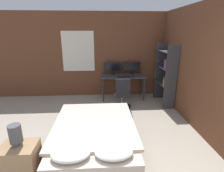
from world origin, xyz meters
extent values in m
cube|color=brown|center=(0.00, 4.36, 1.35)|extent=(12.00, 0.06, 2.70)
cube|color=silver|center=(-1.02, 4.32, 1.49)|extent=(1.01, 0.01, 1.26)
cube|color=#A3B2CC|center=(-1.02, 4.33, 1.49)|extent=(0.93, 0.01, 1.18)
cube|color=brown|center=(1.80, 1.50, 1.35)|extent=(0.06, 12.00, 2.70)
cube|color=brown|center=(-0.45, 1.46, 0.11)|extent=(1.46, 2.07, 0.22)
cube|color=beige|center=(-0.45, 1.46, 0.32)|extent=(1.40, 2.01, 0.20)
cube|color=beige|center=(-0.45, 1.58, 0.44)|extent=(1.50, 1.74, 0.05)
ellipsoid|color=white|center=(-0.75, 0.67, 0.48)|extent=(0.55, 0.38, 0.13)
ellipsoid|color=white|center=(-0.15, 0.67, 0.48)|extent=(0.55, 0.38, 0.13)
cube|color=#997551|center=(-1.49, 0.75, 0.29)|extent=(0.50, 0.40, 0.59)
cylinder|color=gray|center=(-1.49, 0.75, 0.59)|extent=(0.13, 0.13, 0.01)
cylinder|color=gray|center=(-1.49, 0.75, 0.63)|extent=(0.02, 0.02, 0.05)
cylinder|color=#4C4C51|center=(-1.49, 0.75, 0.78)|extent=(0.17, 0.17, 0.26)
cube|color=#38383D|center=(0.39, 3.98, 0.74)|extent=(1.38, 0.63, 0.03)
cylinder|color=#2D2D33|center=(-0.25, 3.71, 0.36)|extent=(0.05, 0.05, 0.73)
cylinder|color=#2D2D33|center=(1.03, 3.71, 0.36)|extent=(0.05, 0.05, 0.73)
cylinder|color=#2D2D33|center=(-0.25, 4.24, 0.36)|extent=(0.05, 0.05, 0.73)
cylinder|color=#2D2D33|center=(1.03, 4.24, 0.36)|extent=(0.05, 0.05, 0.73)
cylinder|color=black|center=(0.08, 4.19, 0.76)|extent=(0.16, 0.16, 0.01)
cylinder|color=black|center=(0.08, 4.19, 0.81)|extent=(0.03, 0.03, 0.09)
cube|color=black|center=(0.08, 4.19, 1.00)|extent=(0.56, 0.03, 0.29)
cube|color=black|center=(0.08, 4.18, 1.00)|extent=(0.53, 0.00, 0.26)
cylinder|color=black|center=(0.71, 4.19, 0.76)|extent=(0.16, 0.16, 0.01)
cylinder|color=black|center=(0.71, 4.19, 0.81)|extent=(0.03, 0.03, 0.09)
cube|color=black|center=(0.71, 4.19, 1.00)|extent=(0.56, 0.03, 0.29)
cube|color=black|center=(0.71, 4.18, 1.00)|extent=(0.53, 0.00, 0.26)
cube|color=black|center=(0.39, 3.77, 0.77)|extent=(0.42, 0.13, 0.02)
ellipsoid|color=black|center=(0.69, 3.77, 0.78)|extent=(0.07, 0.05, 0.04)
cylinder|color=black|center=(0.28, 3.25, 0.02)|extent=(0.52, 0.52, 0.04)
cylinder|color=gray|center=(0.28, 3.25, 0.21)|extent=(0.05, 0.05, 0.33)
cube|color=black|center=(0.28, 3.25, 0.41)|extent=(0.43, 0.43, 0.07)
cube|color=black|center=(0.28, 3.07, 0.67)|extent=(0.39, 0.05, 0.45)
cube|color=#333338|center=(1.58, 3.05, 0.89)|extent=(0.34, 0.02, 1.77)
cube|color=#333338|center=(1.58, 3.95, 0.89)|extent=(0.34, 0.02, 1.77)
cube|color=#333338|center=(1.58, 3.50, 0.62)|extent=(0.34, 0.87, 0.02)
cube|color=#333338|center=(1.58, 3.50, 1.10)|extent=(0.34, 0.87, 0.02)
cube|color=#333338|center=(1.58, 3.50, 1.56)|extent=(0.34, 0.87, 0.02)
cube|color=teal|center=(1.58, 3.09, 0.73)|extent=(0.27, 0.02, 0.20)
cube|color=teal|center=(1.58, 3.13, 0.72)|extent=(0.27, 0.04, 0.18)
cube|color=orange|center=(1.58, 3.17, 0.74)|extent=(0.27, 0.03, 0.21)
cube|color=orange|center=(1.58, 3.21, 0.72)|extent=(0.27, 0.04, 0.17)
cube|color=teal|center=(1.58, 3.25, 0.75)|extent=(0.27, 0.02, 0.24)
cube|color=#28282D|center=(1.58, 3.09, 1.20)|extent=(0.27, 0.04, 0.18)
cube|color=#7A387F|center=(1.58, 3.15, 1.23)|extent=(0.27, 0.04, 0.23)
cube|color=#7A387F|center=(1.58, 3.19, 1.24)|extent=(0.27, 0.03, 0.27)
cube|color=teal|center=(1.58, 3.23, 1.23)|extent=(0.27, 0.04, 0.24)
cube|color=#7A387F|center=(1.58, 3.27, 1.24)|extent=(0.27, 0.03, 0.27)
cube|color=#B2332D|center=(1.58, 3.30, 1.24)|extent=(0.27, 0.03, 0.26)
camera|label=1|loc=(-0.31, -1.39, 2.11)|focal=28.00mm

